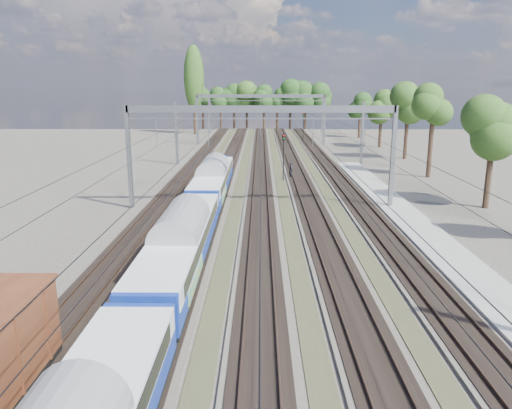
{
  "coord_description": "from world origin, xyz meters",
  "views": [
    {
      "loc": [
        0.01,
        -13.17,
        10.76
      ],
      "look_at": [
        -0.3,
        19.77,
        2.8
      ],
      "focal_mm": 35.0,
      "sensor_mm": 36.0,
      "label": 1
    }
  ],
  "objects_px": {
    "worker": "(291,170)",
    "signal_far": "(303,124)",
    "signal_near": "(284,151)",
    "emu_train": "(180,238)"
  },
  "relations": [
    {
      "from": "emu_train",
      "to": "signal_far",
      "type": "height_order",
      "value": "signal_far"
    },
    {
      "from": "signal_far",
      "to": "emu_train",
      "type": "bearing_deg",
      "value": -105.56
    },
    {
      "from": "worker",
      "to": "signal_far",
      "type": "distance_m",
      "value": 37.47
    },
    {
      "from": "worker",
      "to": "signal_near",
      "type": "bearing_deg",
      "value": 133.16
    },
    {
      "from": "worker",
      "to": "signal_far",
      "type": "bearing_deg",
      "value": -17.53
    },
    {
      "from": "worker",
      "to": "signal_far",
      "type": "relative_size",
      "value": 0.35
    },
    {
      "from": "emu_train",
      "to": "signal_near",
      "type": "bearing_deg",
      "value": 76.49
    },
    {
      "from": "emu_train",
      "to": "signal_near",
      "type": "height_order",
      "value": "signal_near"
    },
    {
      "from": "signal_near",
      "to": "worker",
      "type": "bearing_deg",
      "value": 74.49
    },
    {
      "from": "emu_train",
      "to": "signal_near",
      "type": "distance_m",
      "value": 30.41
    }
  ]
}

